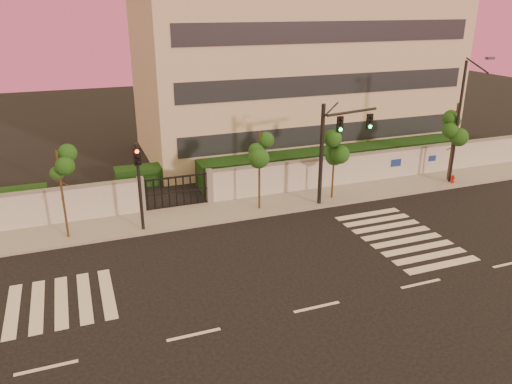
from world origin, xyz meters
TOP-DOWN VIEW (x-y plane):
  - ground at (0.00, 0.00)m, footprint 120.00×120.00m
  - sidewalk at (0.00, 10.50)m, footprint 60.00×3.00m
  - perimeter_wall at (0.10, 12.00)m, footprint 60.00×0.36m
  - hedge_row at (1.17, 14.74)m, footprint 41.00×4.25m
  - institutional_building at (9.00, 21.99)m, footprint 24.40×12.40m
  - road_markings at (-1.58, 3.76)m, footprint 57.00×7.62m
  - street_tree_c at (-9.05, 9.95)m, footprint 1.42×1.13m
  - street_tree_d at (1.42, 10.04)m, footprint 1.51×1.20m
  - street_tree_e at (6.20, 10.08)m, footprint 1.45×1.15m
  - street_tree_f at (15.14, 10.27)m, footprint 1.62×1.29m
  - traffic_signal_main at (5.78, 9.49)m, footprint 3.82×0.95m
  - traffic_signal_secondary at (-5.35, 9.51)m, footprint 0.37×0.35m
  - streetlight_east at (14.96, 9.72)m, footprint 0.50×2.02m
  - fire_hydrant at (14.95, 9.58)m, footprint 0.28×0.26m

SIDE VIEW (x-z plane):
  - ground at x=0.00m, z-range 0.00..0.00m
  - road_markings at x=-1.58m, z-range 0.00..0.02m
  - sidewalk at x=0.00m, z-range 0.00..0.15m
  - fire_hydrant at x=14.95m, z-range 0.00..0.70m
  - hedge_row at x=1.17m, z-range -0.08..1.72m
  - perimeter_wall at x=0.10m, z-range -0.03..2.17m
  - traffic_signal_secondary at x=-5.35m, z-range 0.65..5.44m
  - street_tree_e at x=6.20m, z-range 1.02..5.34m
  - street_tree_d at x=1.42m, z-range 1.11..5.83m
  - street_tree_c at x=-9.05m, z-range 1.11..5.83m
  - traffic_signal_main at x=5.78m, z-range 0.80..6.89m
  - street_tree_f at x=15.14m, z-range 1.26..6.60m
  - streetlight_east at x=14.96m, z-range 0.34..8.74m
  - institutional_building at x=9.00m, z-range 0.03..12.28m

